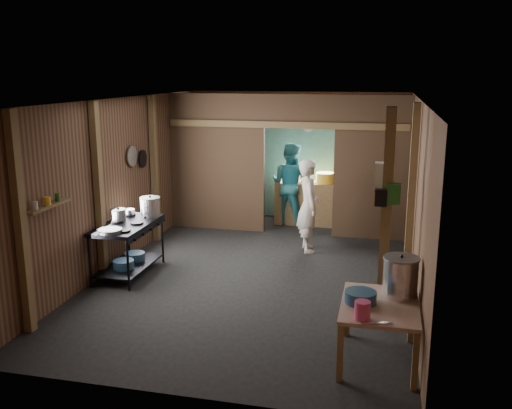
% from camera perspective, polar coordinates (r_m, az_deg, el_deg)
% --- Properties ---
extents(floor, '(4.50, 7.00, 0.00)m').
position_cam_1_polar(floor, '(8.69, 0.30, -6.78)').
color(floor, '#252424').
rests_on(floor, ground).
extents(ceiling, '(4.50, 7.00, 0.00)m').
position_cam_1_polar(ceiling, '(8.18, 0.32, 10.61)').
color(ceiling, '#3C3C3B').
rests_on(ceiling, ground).
extents(wall_back, '(4.50, 0.00, 2.60)m').
position_cam_1_polar(wall_back, '(11.73, 4.12, 5.00)').
color(wall_back, brown).
rests_on(wall_back, ground).
extents(wall_front, '(4.50, 0.00, 2.60)m').
position_cam_1_polar(wall_front, '(5.10, -8.49, -6.12)').
color(wall_front, brown).
rests_on(wall_front, ground).
extents(wall_left, '(0.00, 7.00, 2.60)m').
position_cam_1_polar(wall_left, '(9.10, -13.66, 2.25)').
color(wall_left, brown).
rests_on(wall_left, ground).
extents(wall_right, '(0.00, 7.00, 2.60)m').
position_cam_1_polar(wall_right, '(8.15, 15.93, 0.86)').
color(wall_right, brown).
rests_on(wall_right, ground).
extents(partition_left, '(1.85, 0.10, 2.60)m').
position_cam_1_polar(partition_left, '(10.77, -3.98, 4.27)').
color(partition_left, '#402F1F').
rests_on(partition_left, floor).
extents(partition_right, '(1.35, 0.10, 2.60)m').
position_cam_1_polar(partition_right, '(10.30, 11.66, 3.62)').
color(partition_right, '#402F1F').
rests_on(partition_right, floor).
extents(partition_header, '(1.30, 0.10, 0.60)m').
position_cam_1_polar(partition_header, '(10.31, 4.45, 9.45)').
color(partition_header, '#402F1F').
rests_on(partition_header, wall_back).
extents(turquoise_panel, '(4.40, 0.06, 2.50)m').
position_cam_1_polar(turquoise_panel, '(11.68, 4.07, 4.72)').
color(turquoise_panel, '#69B0B0').
rests_on(turquoise_panel, wall_back).
extents(back_counter, '(1.20, 0.50, 0.85)m').
position_cam_1_polar(back_counter, '(11.31, 5.11, 0.17)').
color(back_counter, olive).
rests_on(back_counter, floor).
extents(wall_clock, '(0.20, 0.03, 0.20)m').
position_cam_1_polar(wall_clock, '(11.52, 5.33, 7.84)').
color(wall_clock, silver).
rests_on(wall_clock, wall_back).
extents(post_left_a, '(0.10, 0.12, 2.60)m').
position_cam_1_polar(post_left_a, '(6.89, -22.78, -1.90)').
color(post_left_a, olive).
rests_on(post_left_a, floor).
extents(post_left_b, '(0.10, 0.12, 2.60)m').
position_cam_1_polar(post_left_b, '(8.37, -15.66, 1.19)').
color(post_left_b, olive).
rests_on(post_left_b, floor).
extents(post_left_c, '(0.10, 0.12, 2.60)m').
position_cam_1_polar(post_left_c, '(10.13, -10.28, 3.52)').
color(post_left_c, olive).
rests_on(post_left_c, floor).
extents(post_right, '(0.10, 0.12, 2.60)m').
position_cam_1_polar(post_right, '(7.95, 15.49, 0.58)').
color(post_right, olive).
rests_on(post_right, floor).
extents(post_free, '(0.12, 0.12, 2.60)m').
position_cam_1_polar(post_free, '(6.87, 13.05, -1.23)').
color(post_free, olive).
rests_on(post_free, floor).
extents(cross_beam, '(4.40, 0.12, 0.12)m').
position_cam_1_polar(cross_beam, '(10.32, 2.99, 8.08)').
color(cross_beam, olive).
rests_on(cross_beam, wall_left).
extents(pan_lid_big, '(0.03, 0.34, 0.34)m').
position_cam_1_polar(pan_lid_big, '(9.37, -12.46, 4.80)').
color(pan_lid_big, gray).
rests_on(pan_lid_big, wall_left).
extents(pan_lid_small, '(0.03, 0.30, 0.30)m').
position_cam_1_polar(pan_lid_small, '(9.75, -11.43, 4.57)').
color(pan_lid_small, black).
rests_on(pan_lid_small, wall_left).
extents(wall_shelf, '(0.14, 0.80, 0.03)m').
position_cam_1_polar(wall_shelf, '(7.25, -20.38, -0.17)').
color(wall_shelf, olive).
rests_on(wall_shelf, wall_left).
extents(jar_white, '(0.07, 0.07, 0.10)m').
position_cam_1_polar(jar_white, '(7.03, -21.53, -0.11)').
color(jar_white, silver).
rests_on(jar_white, wall_shelf).
extents(jar_yellow, '(0.08, 0.08, 0.10)m').
position_cam_1_polar(jar_yellow, '(7.24, -20.42, 0.33)').
color(jar_yellow, yellow).
rests_on(jar_yellow, wall_shelf).
extents(jar_green, '(0.06, 0.06, 0.10)m').
position_cam_1_polar(jar_green, '(7.42, -19.50, 0.71)').
color(jar_green, '#256825').
rests_on(jar_green, wall_shelf).
extents(bag_white, '(0.22, 0.15, 0.32)m').
position_cam_1_polar(bag_white, '(6.85, 12.85, 2.84)').
color(bag_white, silver).
rests_on(bag_white, post_free).
extents(bag_green, '(0.16, 0.12, 0.24)m').
position_cam_1_polar(bag_green, '(6.75, 13.78, 1.08)').
color(bag_green, '#256825').
rests_on(bag_green, post_free).
extents(bag_black, '(0.14, 0.10, 0.20)m').
position_cam_1_polar(bag_black, '(6.74, 12.57, 0.69)').
color(bag_black, black).
rests_on(bag_black, post_free).
extents(gas_range, '(0.70, 1.35, 0.80)m').
position_cam_1_polar(gas_range, '(8.65, -12.83, -4.42)').
color(gas_range, black).
rests_on(gas_range, floor).
extents(prep_table, '(0.79, 1.09, 0.64)m').
position_cam_1_polar(prep_table, '(6.18, 12.31, -12.54)').
color(prep_table, tan).
rests_on(prep_table, floor).
extents(stove_pot_large, '(0.34, 0.34, 0.32)m').
position_cam_1_polar(stove_pot_large, '(8.86, -10.68, -0.28)').
color(stove_pot_large, silver).
rests_on(stove_pot_large, gas_range).
extents(stove_pot_med, '(0.30, 0.30, 0.21)m').
position_cam_1_polar(stove_pot_med, '(8.66, -13.79, -1.13)').
color(stove_pot_med, silver).
rests_on(stove_pot_med, gas_range).
extents(stove_saucepan, '(0.19, 0.19, 0.10)m').
position_cam_1_polar(stove_saucepan, '(8.99, -12.74, -0.78)').
color(stove_saucepan, silver).
rests_on(stove_saucepan, gas_range).
extents(frying_pan, '(0.48, 0.62, 0.07)m').
position_cam_1_polar(frying_pan, '(8.10, -14.56, -2.60)').
color(frying_pan, gray).
rests_on(frying_pan, gas_range).
extents(blue_tub_front, '(0.31, 0.31, 0.13)m').
position_cam_1_polar(blue_tub_front, '(8.56, -13.29, -5.93)').
color(blue_tub_front, navy).
rests_on(blue_tub_front, gas_range).
extents(blue_tub_back, '(0.31, 0.31, 0.12)m').
position_cam_1_polar(blue_tub_back, '(8.88, -12.20, -5.17)').
color(blue_tub_back, navy).
rests_on(blue_tub_back, gas_range).
extents(stock_pot, '(0.46, 0.46, 0.45)m').
position_cam_1_polar(stock_pot, '(6.23, 14.45, -7.18)').
color(stock_pot, silver).
rests_on(stock_pot, prep_table).
extents(wash_basin, '(0.42, 0.42, 0.12)m').
position_cam_1_polar(wash_basin, '(6.01, 10.57, -9.21)').
color(wash_basin, navy).
rests_on(wash_basin, prep_table).
extents(pink_bucket, '(0.19, 0.19, 0.19)m').
position_cam_1_polar(pink_bucket, '(5.62, 10.75, -10.51)').
color(pink_bucket, '#CE3F77').
rests_on(pink_bucket, prep_table).
extents(knife, '(0.30, 0.11, 0.01)m').
position_cam_1_polar(knife, '(5.60, 12.13, -11.66)').
color(knife, silver).
rests_on(knife, prep_table).
extents(yellow_tub, '(0.37, 0.37, 0.20)m').
position_cam_1_polar(yellow_tub, '(11.16, 7.03, 2.70)').
color(yellow_tub, yellow).
rests_on(yellow_tub, back_counter).
extents(red_cup, '(0.12, 0.12, 0.14)m').
position_cam_1_polar(red_cup, '(11.24, 4.10, 2.69)').
color(red_cup, '#CF3100').
rests_on(red_cup, back_counter).
extents(cook, '(0.54, 0.67, 1.58)m').
position_cam_1_polar(cook, '(9.50, 5.34, -0.12)').
color(cook, '#F4E4D0').
rests_on(cook, floor).
extents(worker_back, '(0.95, 0.84, 1.63)m').
position_cam_1_polar(worker_back, '(11.18, 3.47, 2.10)').
color(worker_back, teal).
rests_on(worker_back, floor).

